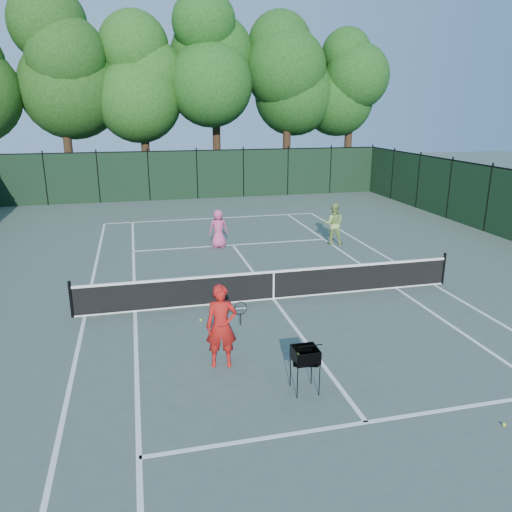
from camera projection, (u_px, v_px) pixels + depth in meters
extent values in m
plane|color=#46554B|center=(273.00, 299.00, 15.20)|extent=(90.00, 90.00, 0.00)
cube|color=white|center=(85.00, 316.00, 13.96)|extent=(0.10, 23.77, 0.01)
cube|color=white|center=(433.00, 284.00, 16.44)|extent=(0.10, 23.77, 0.01)
cube|color=white|center=(135.00, 311.00, 14.27)|extent=(0.10, 23.77, 0.01)
cube|color=white|center=(396.00, 288.00, 16.13)|extent=(0.10, 23.77, 0.01)
cube|color=white|center=(213.00, 218.00, 26.27)|extent=(10.97, 0.10, 0.01)
cube|color=white|center=(366.00, 422.00, 9.24)|extent=(8.23, 0.10, 0.01)
cube|color=white|center=(233.00, 245.00, 21.16)|extent=(8.23, 0.10, 0.01)
cube|color=white|center=(273.00, 299.00, 15.20)|extent=(0.10, 12.80, 0.01)
cube|color=black|center=(274.00, 285.00, 15.07)|extent=(11.60, 0.03, 0.85)
cube|color=white|center=(274.00, 272.00, 14.95)|extent=(11.60, 0.05, 0.07)
cube|color=white|center=(273.00, 298.00, 15.20)|extent=(11.60, 0.05, 0.04)
cube|color=white|center=(274.00, 285.00, 15.07)|extent=(0.05, 0.04, 0.91)
cylinder|color=black|center=(71.00, 299.00, 13.73)|extent=(0.09, 0.09, 1.06)
cylinder|color=black|center=(444.00, 269.00, 16.37)|extent=(0.09, 0.09, 1.06)
cube|color=black|center=(197.00, 175.00, 31.53)|extent=(24.00, 0.05, 3.00)
cylinder|color=black|center=(69.00, 158.00, 33.18)|extent=(0.56, 0.56, 4.80)
ellipsoid|color=#173F12|center=(58.00, 56.00, 31.38)|extent=(6.80, 6.80, 10.54)
cylinder|color=black|center=(146.00, 160.00, 34.20)|extent=(0.56, 0.56, 4.30)
ellipsoid|color=#194A15|center=(141.00, 73.00, 32.60)|extent=(6.00, 6.00, 9.30)
cylinder|color=black|center=(217.00, 153.00, 35.70)|extent=(0.56, 0.56, 5.00)
ellipsoid|color=#154614|center=(215.00, 55.00, 33.84)|extent=(7.00, 7.00, 10.85)
cylinder|color=black|center=(286.00, 155.00, 36.24)|extent=(0.56, 0.56, 4.60)
ellipsoid|color=#144212|center=(288.00, 69.00, 34.56)|extent=(6.20, 6.20, 9.61)
cylinder|color=black|center=(347.00, 154.00, 37.87)|extent=(0.56, 0.56, 4.40)
ellipsoid|color=#144213|center=(351.00, 77.00, 36.29)|extent=(5.80, 5.80, 8.99)
imported|color=#B41914|center=(221.00, 326.00, 11.04)|extent=(0.76, 0.55, 1.91)
cylinder|color=black|center=(241.00, 319.00, 11.42)|extent=(0.03, 0.03, 0.30)
torus|color=black|center=(241.00, 308.00, 11.34)|extent=(0.30, 0.10, 0.30)
imported|color=#D14A7F|center=(218.00, 229.00, 20.60)|extent=(0.80, 0.54, 1.60)
imported|color=#9ABC5E|center=(334.00, 224.00, 21.12)|extent=(1.04, 0.93, 1.76)
cylinder|color=black|center=(297.00, 383.00, 9.91)|extent=(0.02, 0.02, 0.68)
cylinder|color=black|center=(319.00, 380.00, 10.02)|extent=(0.02, 0.02, 0.68)
cylinder|color=black|center=(290.00, 372.00, 10.35)|extent=(0.02, 0.02, 0.68)
cylinder|color=black|center=(312.00, 369.00, 10.45)|extent=(0.02, 0.02, 0.68)
cube|color=black|center=(305.00, 355.00, 10.04)|extent=(0.62, 0.62, 0.29)
sphere|color=#CAD02A|center=(305.00, 358.00, 10.07)|extent=(0.07, 0.07, 0.07)
sphere|color=#CAD02A|center=(305.00, 358.00, 10.07)|extent=(0.07, 0.07, 0.07)
sphere|color=#CAD02A|center=(305.00, 358.00, 10.07)|extent=(0.07, 0.07, 0.07)
sphere|color=#CAD02A|center=(305.00, 358.00, 10.07)|extent=(0.07, 0.07, 0.07)
sphere|color=#CAD02A|center=(305.00, 358.00, 10.07)|extent=(0.07, 0.07, 0.07)
sphere|color=#CAD02A|center=(305.00, 358.00, 10.07)|extent=(0.07, 0.07, 0.07)
sphere|color=#CAD02A|center=(305.00, 358.00, 10.07)|extent=(0.07, 0.07, 0.07)
sphere|color=#CAD02A|center=(305.00, 358.00, 10.07)|extent=(0.07, 0.07, 0.07)
sphere|color=#CAD02A|center=(305.00, 358.00, 10.07)|extent=(0.07, 0.07, 0.07)
sphere|color=#CAD02A|center=(305.00, 358.00, 10.07)|extent=(0.07, 0.07, 0.07)
sphere|color=#CAD02A|center=(305.00, 358.00, 10.07)|extent=(0.07, 0.07, 0.07)
sphere|color=#CAD02A|center=(305.00, 358.00, 10.07)|extent=(0.07, 0.07, 0.07)
sphere|color=#CAD02A|center=(305.00, 358.00, 10.07)|extent=(0.07, 0.07, 0.07)
sphere|color=#CAD02A|center=(305.00, 358.00, 10.07)|extent=(0.07, 0.07, 0.07)
sphere|color=yellow|center=(504.00, 425.00, 9.12)|extent=(0.07, 0.07, 0.07)
sphere|color=#DAF031|center=(201.00, 320.00, 13.62)|extent=(0.07, 0.07, 0.07)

